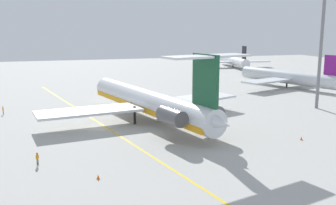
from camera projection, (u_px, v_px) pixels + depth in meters
ground at (99, 128)px, 67.58m from camera, size 294.85×294.85×0.00m
main_jetliner at (151, 102)px, 71.48m from camera, size 46.03×41.19×13.60m
airliner_far_left at (233, 61)px, 170.45m from camera, size 33.45×33.19×10.00m
airliner_mid_left at (285, 77)px, 114.02m from camera, size 33.27×33.40×10.21m
ground_crew_near_nose at (37, 157)px, 49.13m from camera, size 0.27×0.38×1.66m
ground_crew_near_tail at (196, 92)px, 98.76m from camera, size 0.28×0.44×1.74m
ground_crew_portside at (3, 109)px, 77.78m from camera, size 0.41×0.27×1.67m
safety_cone_nose at (98, 177)px, 44.71m from camera, size 0.40×0.40×0.55m
safety_cone_wingtip at (301, 138)px, 60.27m from camera, size 0.40×0.40×0.55m
taxiway_centreline at (100, 123)px, 70.71m from camera, size 99.51×22.47×0.01m
light_mast at (322, 38)px, 81.24m from camera, size 4.00×0.70×27.95m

